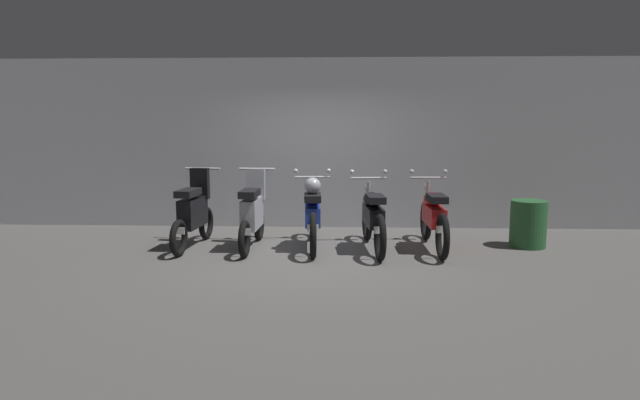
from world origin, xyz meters
TOP-DOWN VIEW (x-y plane):
  - ground_plane at (0.00, 0.00)m, footprint 80.00×80.00m
  - back_wall at (0.00, 2.26)m, footprint 16.00×0.30m
  - motorbike_slot_0 at (-1.80, 0.47)m, footprint 0.56×1.68m
  - motorbike_slot_1 at (-0.90, 0.44)m, footprint 0.56×1.68m
  - motorbike_slot_2 at (-0.00, 0.49)m, footprint 0.59×1.95m
  - motorbike_slot_3 at (0.90, 0.40)m, footprint 0.59×1.95m
  - motorbike_slot_4 at (1.80, 0.48)m, footprint 0.59×1.95m
  - trash_bin at (3.26, 0.67)m, footprint 0.54×0.54m

SIDE VIEW (x-z plane):
  - ground_plane at x=0.00m, z-range 0.00..0.00m
  - trash_bin at x=3.26m, z-range 0.00..0.71m
  - motorbike_slot_3 at x=0.90m, z-range -0.08..1.07m
  - motorbike_slot_4 at x=1.80m, z-range -0.08..1.07m
  - motorbike_slot_0 at x=-1.80m, z-range -0.06..1.11m
  - motorbike_slot_1 at x=-0.90m, z-range -0.06..1.11m
  - motorbike_slot_2 at x=0.00m, z-range -0.05..1.10m
  - back_wall at x=0.00m, z-range 0.00..2.98m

